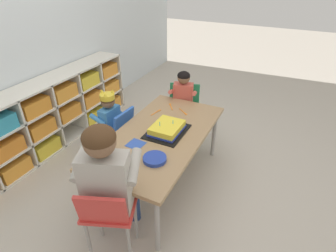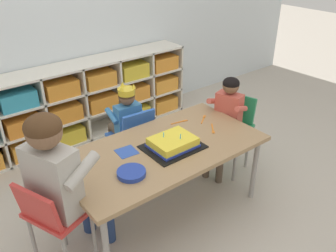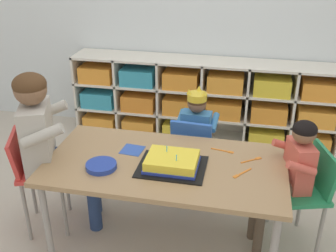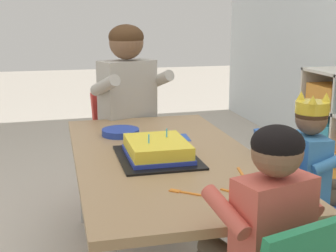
# 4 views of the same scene
# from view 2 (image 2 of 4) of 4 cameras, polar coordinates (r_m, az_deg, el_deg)

# --- Properties ---
(ground) EXTENTS (16.00, 16.00, 0.00)m
(ground) POSITION_cam_2_polar(r_m,az_deg,el_deg) (2.79, -0.69, -13.22)
(ground) COLOR #BCB2A3
(storage_cubby_shelf) EXTENTS (2.39, 0.34, 0.76)m
(storage_cubby_shelf) POSITION_cam_2_polar(r_m,az_deg,el_deg) (3.66, -13.92, 3.58)
(storage_cubby_shelf) COLOR silver
(storage_cubby_shelf) RESTS_ON ground
(activity_table) EXTENTS (1.41, 0.73, 0.56)m
(activity_table) POSITION_cam_2_polar(r_m,az_deg,el_deg) (2.48, -0.76, -4.21)
(activity_table) COLOR #A37F56
(activity_table) RESTS_ON ground
(classroom_chair_blue) EXTENTS (0.33, 0.37, 0.63)m
(classroom_chair_blue) POSITION_cam_2_polar(r_m,az_deg,el_deg) (2.98, -5.60, -1.71)
(classroom_chair_blue) COLOR blue
(classroom_chair_blue) RESTS_ON ground
(child_with_crown) EXTENTS (0.31, 0.31, 0.81)m
(child_with_crown) POSITION_cam_2_polar(r_m,az_deg,el_deg) (3.00, -6.78, 1.40)
(child_with_crown) COLOR #3D7FBC
(child_with_crown) RESTS_ON ground
(classroom_chair_adult_side) EXTENTS (0.40, 0.41, 0.69)m
(classroom_chair_adult_side) POSITION_cam_2_polar(r_m,az_deg,el_deg) (2.19, -17.83, -13.51)
(classroom_chair_adult_side) COLOR red
(classroom_chair_adult_side) RESTS_ON ground
(adult_helper_seated) EXTENTS (0.49, 0.47, 1.07)m
(adult_helper_seated) POSITION_cam_2_polar(r_m,az_deg,el_deg) (2.11, -16.62, -7.39)
(adult_helper_seated) COLOR #B2ADA3
(adult_helper_seated) RESTS_ON ground
(classroom_chair_guest_side) EXTENTS (0.41, 0.44, 0.66)m
(classroom_chair_guest_side) POSITION_cam_2_polar(r_m,az_deg,el_deg) (3.09, 9.83, 0.35)
(classroom_chair_guest_side) COLOR #238451
(classroom_chair_guest_side) RESTS_ON ground
(guest_at_table_side) EXTENTS (0.33, 0.33, 0.86)m
(guest_at_table_side) POSITION_cam_2_polar(r_m,az_deg,el_deg) (2.95, 9.16, 1.82)
(guest_at_table_side) COLOR #D15647
(guest_at_table_side) RESTS_ON ground
(birthday_cake_on_tray) EXTENTS (0.39, 0.31, 0.11)m
(birthday_cake_on_tray) POSITION_cam_2_polar(r_m,az_deg,el_deg) (2.44, 0.76, -2.80)
(birthday_cake_on_tray) COLOR black
(birthday_cake_on_tray) RESTS_ON activity_table
(paper_plate_stack) EXTENTS (0.18, 0.18, 0.03)m
(paper_plate_stack) POSITION_cam_2_polar(r_m,az_deg,el_deg) (2.19, -5.86, -7.44)
(paper_plate_stack) COLOR #233DA3
(paper_plate_stack) RESTS_ON activity_table
(paper_napkin_square) EXTENTS (0.14, 0.14, 0.00)m
(paper_napkin_square) POSITION_cam_2_polar(r_m,az_deg,el_deg) (2.42, -6.61, -4.10)
(paper_napkin_square) COLOR #3356B7
(paper_napkin_square) RESTS_ON activity_table
(fork_beside_plate_stack) EXTENTS (0.10, 0.12, 0.00)m
(fork_beside_plate_stack) POSITION_cam_2_polar(r_m,az_deg,el_deg) (2.69, 7.14, -0.48)
(fork_beside_plate_stack) COLOR orange
(fork_beside_plate_stack) RESTS_ON activity_table
(fork_at_table_front_edge) EXTENTS (0.12, 0.10, 0.00)m
(fork_at_table_front_edge) POSITION_cam_2_polar(r_m,az_deg,el_deg) (2.83, 5.65, 1.15)
(fork_at_table_front_edge) COLOR orange
(fork_at_table_front_edge) RESTS_ON activity_table
(fork_scattered_mid_table) EXTENTS (0.14, 0.04, 0.00)m
(fork_scattered_mid_table) POSITION_cam_2_polar(r_m,az_deg,el_deg) (2.77, 1.96, 0.67)
(fork_scattered_mid_table) COLOR orange
(fork_scattered_mid_table) RESTS_ON activity_table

